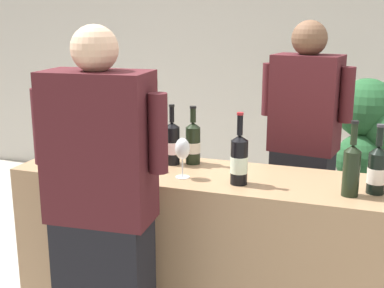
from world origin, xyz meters
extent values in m
cube|color=beige|center=(0.00, 2.60, 1.40)|extent=(8.00, 0.10, 2.80)
cube|color=#9E7A56|center=(0.00, 0.00, 0.47)|extent=(2.08, 0.54, 0.93)
cylinder|color=black|center=(0.68, -0.10, 1.03)|extent=(0.08, 0.08, 0.21)
cone|color=black|center=(0.68, -0.10, 1.15)|extent=(0.08, 0.08, 0.03)
cylinder|color=black|center=(0.68, -0.10, 1.22)|extent=(0.03, 0.03, 0.10)
cylinder|color=black|center=(0.68, -0.10, 1.27)|extent=(0.03, 0.03, 0.01)
cylinder|color=black|center=(0.17, -0.11, 1.04)|extent=(0.08, 0.08, 0.22)
cone|color=black|center=(0.17, -0.11, 1.16)|extent=(0.08, 0.08, 0.03)
cylinder|color=black|center=(0.17, -0.11, 1.22)|extent=(0.03, 0.03, 0.10)
cylinder|color=maroon|center=(0.17, -0.11, 1.28)|extent=(0.03, 0.03, 0.01)
cylinder|color=silver|center=(0.17, -0.11, 1.03)|extent=(0.08, 0.08, 0.08)
cylinder|color=black|center=(-0.26, 0.11, 1.03)|extent=(0.08, 0.08, 0.21)
cone|color=black|center=(-0.26, 0.11, 1.15)|extent=(0.08, 0.08, 0.03)
cylinder|color=black|center=(-0.26, 0.11, 1.21)|extent=(0.03, 0.03, 0.08)
cylinder|color=black|center=(-0.26, 0.11, 1.25)|extent=(0.03, 0.03, 0.01)
cylinder|color=silver|center=(-0.26, 0.11, 1.02)|extent=(0.08, 0.08, 0.07)
cylinder|color=black|center=(-0.44, -0.05, 1.03)|extent=(0.07, 0.07, 0.19)
cone|color=black|center=(-0.44, -0.05, 1.14)|extent=(0.07, 0.07, 0.03)
cylinder|color=black|center=(-0.44, -0.05, 1.19)|extent=(0.03, 0.03, 0.07)
cylinder|color=#333338|center=(-0.44, -0.05, 1.24)|extent=(0.04, 0.04, 0.01)
cylinder|color=beige|center=(-0.44, -0.05, 1.02)|extent=(0.07, 0.07, 0.07)
cylinder|color=black|center=(0.79, -0.03, 1.02)|extent=(0.08, 0.08, 0.19)
cone|color=black|center=(0.79, -0.03, 1.14)|extent=(0.08, 0.08, 0.04)
cylinder|color=black|center=(0.79, -0.03, 1.20)|extent=(0.03, 0.03, 0.09)
cylinder|color=#333338|center=(0.79, -0.03, 1.25)|extent=(0.03, 0.03, 0.01)
cylinder|color=white|center=(0.79, -0.03, 1.01)|extent=(0.08, 0.08, 0.07)
cylinder|color=black|center=(-0.16, 0.15, 1.03)|extent=(0.08, 0.08, 0.20)
cone|color=black|center=(-0.16, 0.15, 1.15)|extent=(0.08, 0.08, 0.03)
cylinder|color=black|center=(-0.16, 0.15, 1.20)|extent=(0.03, 0.03, 0.08)
cylinder|color=black|center=(-0.16, 0.15, 1.24)|extent=(0.04, 0.04, 0.01)
cylinder|color=beige|center=(-0.16, 0.15, 1.02)|extent=(0.08, 0.08, 0.06)
cylinder|color=silver|center=(-0.12, -0.10, 0.93)|extent=(0.07, 0.07, 0.00)
cylinder|color=silver|center=(-0.12, -0.10, 0.98)|extent=(0.01, 0.01, 0.10)
ellipsoid|color=silver|center=(-0.12, -0.10, 1.08)|extent=(0.07, 0.07, 0.11)
ellipsoid|color=maroon|center=(-0.12, -0.10, 1.06)|extent=(0.06, 0.06, 0.04)
cylinder|color=silver|center=(-0.63, 0.05, 1.03)|extent=(0.19, 0.19, 0.20)
torus|color=silver|center=(-0.63, 0.05, 1.14)|extent=(0.20, 0.20, 0.01)
cube|color=black|center=(0.38, 0.62, 0.47)|extent=(0.38, 0.29, 0.93)
cube|color=#47191E|center=(0.38, 0.62, 1.22)|extent=(0.42, 0.30, 0.57)
sphere|color=brown|center=(0.38, 0.62, 1.59)|extent=(0.21, 0.21, 0.21)
cylinder|color=#47191E|center=(0.61, 0.58, 1.29)|extent=(0.08, 0.08, 0.31)
cylinder|color=#47191E|center=(0.15, 0.65, 1.29)|extent=(0.08, 0.08, 0.31)
cube|color=#47191E|center=(-0.33, -0.56, 1.18)|extent=(0.47, 0.27, 0.65)
sphere|color=#D8AD8C|center=(-0.33, -0.56, 1.59)|extent=(0.20, 0.20, 0.20)
cylinder|color=#47191E|center=(-0.60, -0.58, 1.26)|extent=(0.08, 0.08, 0.33)
cylinder|color=#47191E|center=(-0.07, -0.54, 1.26)|extent=(0.08, 0.08, 0.33)
cylinder|color=brown|center=(0.76, 1.31, 0.15)|extent=(0.38, 0.38, 0.29)
sphere|color=#23562D|center=(0.77, 1.34, 0.72)|extent=(0.38, 0.38, 0.38)
sphere|color=#23562D|center=(0.70, 1.22, 0.69)|extent=(0.31, 0.31, 0.31)
sphere|color=#23562D|center=(0.72, 1.32, 1.09)|extent=(0.42, 0.42, 0.42)
sphere|color=#23562D|center=(0.70, 1.21, 0.75)|extent=(0.35, 0.35, 0.35)
sphere|color=#23562D|center=(0.82, 1.36, 0.73)|extent=(0.41, 0.41, 0.41)
sphere|color=#23562D|center=(0.71, 1.34, 1.06)|extent=(0.31, 0.31, 0.31)
cylinder|color=#4C3823|center=(0.76, 1.31, 0.59)|extent=(0.05, 0.05, 0.60)
camera|label=1|loc=(0.74, -2.43, 1.73)|focal=48.42mm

